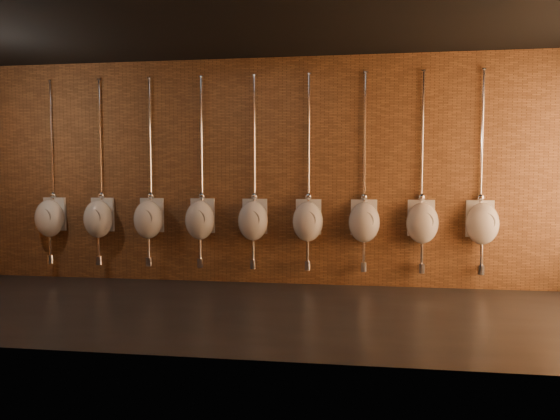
{
  "coord_description": "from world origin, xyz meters",
  "views": [
    {
      "loc": [
        1.16,
        -5.52,
        1.55
      ],
      "look_at": [
        0.28,
        0.9,
        1.1
      ],
      "focal_mm": 32.0,
      "sensor_mm": 36.0,
      "label": 1
    }
  ],
  "objects_px": {
    "urinal_2": "(149,219)",
    "urinal_6": "(364,221)",
    "urinal_8": "(482,223)",
    "urinal_3": "(200,219)",
    "urinal_1": "(99,218)",
    "urinal_7": "(422,222)",
    "urinal_0": "(50,217)",
    "urinal_5": "(308,220)",
    "urinal_4": "(253,220)"
  },
  "relations": [
    {
      "from": "urinal_2",
      "to": "urinal_6",
      "type": "xyz_separation_m",
      "value": [
        3.08,
        0.0,
        0.0
      ]
    },
    {
      "from": "urinal_8",
      "to": "urinal_3",
      "type": "bearing_deg",
      "value": 180.0
    },
    {
      "from": "urinal_1",
      "to": "urinal_7",
      "type": "xyz_separation_m",
      "value": [
        4.63,
        0.0,
        0.0
      ]
    },
    {
      "from": "urinal_1",
      "to": "urinal_2",
      "type": "distance_m",
      "value": 0.77
    },
    {
      "from": "urinal_6",
      "to": "urinal_0",
      "type": "bearing_deg",
      "value": 180.0
    },
    {
      "from": "urinal_0",
      "to": "urinal_2",
      "type": "height_order",
      "value": "same"
    },
    {
      "from": "urinal_6",
      "to": "urinal_2",
      "type": "bearing_deg",
      "value": 180.0
    },
    {
      "from": "urinal_5",
      "to": "urinal_2",
      "type": "bearing_deg",
      "value": 180.0
    },
    {
      "from": "urinal_2",
      "to": "urinal_7",
      "type": "bearing_deg",
      "value": 0.0
    },
    {
      "from": "urinal_4",
      "to": "urinal_8",
      "type": "xyz_separation_m",
      "value": [
        3.08,
        0.0,
        0.0
      ]
    },
    {
      "from": "urinal_0",
      "to": "urinal_6",
      "type": "xyz_separation_m",
      "value": [
        4.63,
        0.0,
        0.0
      ]
    },
    {
      "from": "urinal_1",
      "to": "urinal_5",
      "type": "relative_size",
      "value": 1.0
    },
    {
      "from": "urinal_2",
      "to": "urinal_8",
      "type": "relative_size",
      "value": 1.0
    },
    {
      "from": "urinal_4",
      "to": "urinal_2",
      "type": "bearing_deg",
      "value": 180.0
    },
    {
      "from": "urinal_5",
      "to": "urinal_7",
      "type": "bearing_deg",
      "value": 0.0
    },
    {
      "from": "urinal_8",
      "to": "urinal_2",
      "type": "bearing_deg",
      "value": 180.0
    },
    {
      "from": "urinal_1",
      "to": "urinal_6",
      "type": "height_order",
      "value": "same"
    },
    {
      "from": "urinal_1",
      "to": "urinal_7",
      "type": "relative_size",
      "value": 1.0
    },
    {
      "from": "urinal_2",
      "to": "urinal_4",
      "type": "height_order",
      "value": "same"
    },
    {
      "from": "urinal_1",
      "to": "urinal_2",
      "type": "bearing_deg",
      "value": 0.0
    },
    {
      "from": "urinal_7",
      "to": "urinal_8",
      "type": "bearing_deg",
      "value": 0.0
    },
    {
      "from": "urinal_2",
      "to": "urinal_0",
      "type": "bearing_deg",
      "value": 180.0
    },
    {
      "from": "urinal_6",
      "to": "urinal_7",
      "type": "xyz_separation_m",
      "value": [
        0.77,
        0.0,
        0.0
      ]
    },
    {
      "from": "urinal_3",
      "to": "urinal_5",
      "type": "distance_m",
      "value": 1.54
    },
    {
      "from": "urinal_0",
      "to": "urinal_8",
      "type": "xyz_separation_m",
      "value": [
        6.17,
        0.0,
        0.0
      ]
    },
    {
      "from": "urinal_0",
      "to": "urinal_6",
      "type": "relative_size",
      "value": 1.0
    },
    {
      "from": "urinal_0",
      "to": "urinal_3",
      "type": "relative_size",
      "value": 1.0
    },
    {
      "from": "urinal_5",
      "to": "urinal_3",
      "type": "bearing_deg",
      "value": 180.0
    },
    {
      "from": "urinal_5",
      "to": "urinal_6",
      "type": "height_order",
      "value": "same"
    },
    {
      "from": "urinal_0",
      "to": "urinal_8",
      "type": "distance_m",
      "value": 6.17
    },
    {
      "from": "urinal_7",
      "to": "urinal_8",
      "type": "relative_size",
      "value": 1.0
    },
    {
      "from": "urinal_0",
      "to": "urinal_5",
      "type": "relative_size",
      "value": 1.0
    },
    {
      "from": "urinal_3",
      "to": "urinal_5",
      "type": "bearing_deg",
      "value": 0.0
    },
    {
      "from": "urinal_3",
      "to": "urinal_4",
      "type": "distance_m",
      "value": 0.77
    },
    {
      "from": "urinal_1",
      "to": "urinal_4",
      "type": "height_order",
      "value": "same"
    },
    {
      "from": "urinal_3",
      "to": "urinal_4",
      "type": "height_order",
      "value": "same"
    },
    {
      "from": "urinal_6",
      "to": "urinal_7",
      "type": "distance_m",
      "value": 0.77
    },
    {
      "from": "urinal_3",
      "to": "urinal_2",
      "type": "bearing_deg",
      "value": 180.0
    },
    {
      "from": "urinal_3",
      "to": "urinal_0",
      "type": "bearing_deg",
      "value": 180.0
    },
    {
      "from": "urinal_3",
      "to": "urinal_5",
      "type": "relative_size",
      "value": 1.0
    },
    {
      "from": "urinal_3",
      "to": "urinal_6",
      "type": "bearing_deg",
      "value": 0.0
    },
    {
      "from": "urinal_0",
      "to": "urinal_6",
      "type": "bearing_deg",
      "value": 0.0
    },
    {
      "from": "urinal_2",
      "to": "urinal_4",
      "type": "bearing_deg",
      "value": 0.0
    },
    {
      "from": "urinal_1",
      "to": "urinal_4",
      "type": "bearing_deg",
      "value": 0.0
    },
    {
      "from": "urinal_3",
      "to": "urinal_6",
      "type": "xyz_separation_m",
      "value": [
        2.31,
        0.0,
        0.0
      ]
    },
    {
      "from": "urinal_3",
      "to": "urinal_8",
      "type": "xyz_separation_m",
      "value": [
        3.86,
        0.0,
        0.0
      ]
    },
    {
      "from": "urinal_0",
      "to": "urinal_4",
      "type": "xyz_separation_m",
      "value": [
        3.08,
        0.0,
        0.0
      ]
    },
    {
      "from": "urinal_1",
      "to": "urinal_7",
      "type": "height_order",
      "value": "same"
    },
    {
      "from": "urinal_6",
      "to": "urinal_1",
      "type": "bearing_deg",
      "value": 180.0
    },
    {
      "from": "urinal_8",
      "to": "urinal_6",
      "type": "bearing_deg",
      "value": 180.0
    }
  ]
}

